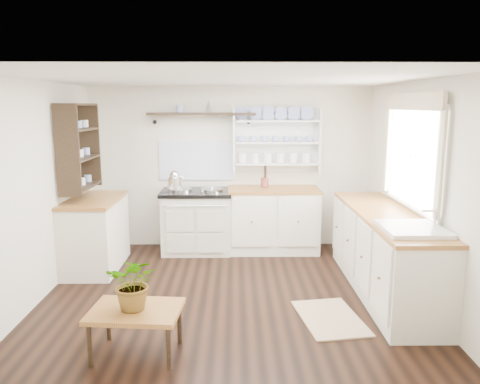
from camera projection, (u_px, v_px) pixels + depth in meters
The scene contains 19 objects.
floor at pixel (229, 295), 5.10m from camera, with size 4.00×3.80×0.01m, color black.
wall_back at pixel (231, 168), 6.75m from camera, with size 4.00×0.02×2.30m, color silver.
wall_right at pixel (419, 191), 4.91m from camera, with size 0.02×3.80×2.30m, color silver.
wall_left at pixel (37, 192), 4.87m from camera, with size 0.02×3.80×2.30m, color silver.
ceiling at pixel (229, 79), 4.68m from camera, with size 4.00×3.80×0.01m, color white.
window at pixel (412, 151), 4.98m from camera, with size 0.08×1.55×1.22m.
aga_cooker at pixel (197, 221), 6.56m from camera, with size 0.97×0.68×0.90m.
back_cabinets at pixel (273, 219), 6.59m from camera, with size 1.27×0.63×0.90m.
right_cabinets at pixel (384, 251), 5.13m from camera, with size 0.62×2.43×0.90m.
belfast_sink at pixel (412, 241), 4.33m from camera, with size 0.55×0.60×0.45m.
left_cabinets at pixel (95, 233), 5.88m from camera, with size 0.62×1.13×0.90m.
plate_rack at pixel (276, 140), 6.65m from camera, with size 1.20×0.22×0.90m.
high_shelf at pixel (202, 115), 6.49m from camera, with size 1.50×0.29×0.16m.
left_shelving at pixel (79, 146), 5.68m from camera, with size 0.28×0.80×1.05m, color black.
kettle at pixel (175, 180), 6.32m from camera, with size 0.19×0.19×0.24m, color silver, non-canonical shape.
utensil_crock at pixel (265, 182), 6.58m from camera, with size 0.11×0.11×0.12m, color brown.
center_table at pixel (136, 314), 3.84m from camera, with size 0.77×0.58×0.40m.
potted_plant at pixel (134, 283), 3.79m from camera, with size 0.41×0.35×0.45m, color #3F7233.
floor_rug at pixel (330, 318), 4.54m from camera, with size 0.55×0.85×0.02m, color #85694D.
Camera 1 is at (0.07, -4.81, 2.05)m, focal length 35.00 mm.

